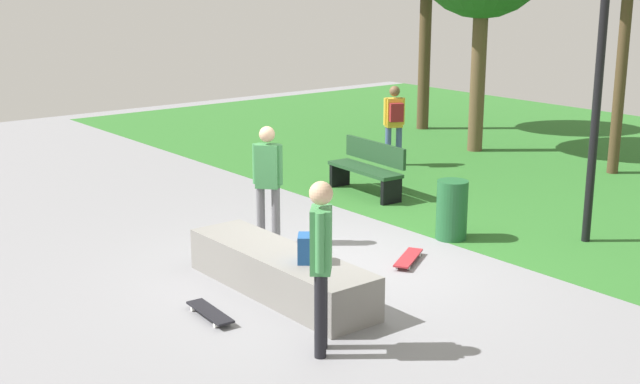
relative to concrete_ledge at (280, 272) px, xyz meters
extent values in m
plane|color=gray|center=(-0.28, 1.20, -0.26)|extent=(28.00, 28.00, 0.00)
cube|color=gray|center=(0.00, 0.00, 0.00)|extent=(2.87, 0.75, 0.52)
cube|color=#1E4C8C|center=(0.50, 0.03, 0.42)|extent=(0.34, 0.33, 0.32)
cylinder|color=black|center=(1.52, -0.57, 0.17)|extent=(0.12, 0.12, 0.87)
cylinder|color=black|center=(1.68, -0.72, 0.17)|extent=(0.12, 0.12, 0.87)
cube|color=#3F8C4C|center=(1.60, -0.64, 0.93)|extent=(0.37, 0.36, 0.65)
cylinder|color=#3F8C4C|center=(1.47, -0.53, 0.96)|extent=(0.09, 0.09, 0.60)
cylinder|color=#3F8C4C|center=(1.72, -0.76, 0.96)|extent=(0.09, 0.09, 0.60)
sphere|color=tan|center=(1.60, -0.64, 1.40)|extent=(0.23, 0.23, 0.23)
cylinder|color=slate|center=(-1.57, 1.07, 0.15)|extent=(0.12, 0.12, 0.82)
cylinder|color=slate|center=(-1.74, 0.93, 0.15)|extent=(0.12, 0.12, 0.82)
cube|color=#3F8C4C|center=(-1.65, 1.00, 0.87)|extent=(0.37, 0.36, 0.61)
cylinder|color=#3F8C4C|center=(-1.52, 1.11, 0.89)|extent=(0.09, 0.09, 0.57)
cylinder|color=#3F8C4C|center=(-1.78, 0.89, 0.89)|extent=(0.09, 0.09, 0.57)
sphere|color=tan|center=(-1.65, 1.00, 1.31)|extent=(0.22, 0.22, 0.22)
cube|color=black|center=(0.13, -1.05, -0.19)|extent=(0.81, 0.26, 0.02)
cylinder|color=silver|center=(0.42, -1.00, -0.23)|extent=(0.06, 0.03, 0.06)
cylinder|color=silver|center=(0.40, -1.16, -0.23)|extent=(0.06, 0.03, 0.06)
cylinder|color=silver|center=(-0.14, -0.95, -0.23)|extent=(0.06, 0.03, 0.06)
cylinder|color=silver|center=(-0.15, -1.11, -0.23)|extent=(0.06, 0.03, 0.06)
cube|color=#A5262D|center=(0.18, 1.97, -0.19)|extent=(0.58, 0.79, 0.02)
cylinder|color=silver|center=(0.39, 1.77, -0.23)|extent=(0.05, 0.06, 0.06)
cylinder|color=silver|center=(0.25, 1.69, -0.23)|extent=(0.05, 0.06, 0.06)
cylinder|color=silver|center=(0.10, 2.26, -0.23)|extent=(0.05, 0.06, 0.06)
cylinder|color=silver|center=(-0.04, 2.17, -0.23)|extent=(0.05, 0.06, 0.06)
cube|color=#1E4223|center=(-2.86, 3.88, 0.19)|extent=(1.63, 0.56, 0.06)
cube|color=#1E4223|center=(-2.85, 4.10, 0.47)|extent=(1.60, 0.18, 0.36)
cube|color=black|center=(-2.13, 3.83, -0.04)|extent=(0.11, 0.40, 0.45)
cube|color=black|center=(-3.60, 3.94, -0.04)|extent=(0.11, 0.40, 0.45)
cylinder|color=brown|center=(-4.21, 8.26, 1.44)|extent=(0.32, 0.32, 3.40)
cylinder|color=#4C3823|center=(-6.82, 9.30, 1.59)|extent=(0.29, 0.29, 3.71)
cylinder|color=#4C3823|center=(-1.12, 8.71, 1.76)|extent=(0.21, 0.21, 4.04)
cylinder|color=black|center=(1.09, 4.61, 2.07)|extent=(0.12, 0.12, 4.67)
cylinder|color=#1E592D|center=(-0.19, 3.19, 0.17)|extent=(0.45, 0.45, 0.86)
cylinder|color=#3F5184|center=(-4.31, 5.79, 0.13)|extent=(0.12, 0.12, 0.77)
cylinder|color=#3F5184|center=(-4.21, 5.98, 0.13)|extent=(0.12, 0.12, 0.77)
cube|color=gold|center=(-4.26, 5.89, 0.80)|extent=(0.33, 0.38, 0.58)
cylinder|color=gold|center=(-4.34, 5.74, 0.82)|extent=(0.09, 0.09, 0.53)
cylinder|color=gold|center=(-4.18, 6.04, 0.82)|extent=(0.09, 0.09, 0.53)
sphere|color=brown|center=(-4.26, 5.89, 1.23)|extent=(0.21, 0.21, 0.21)
cube|color=maroon|center=(-4.12, 5.81, 0.83)|extent=(0.26, 0.30, 0.36)
camera|label=1|loc=(7.73, -5.55, 3.44)|focal=47.35mm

